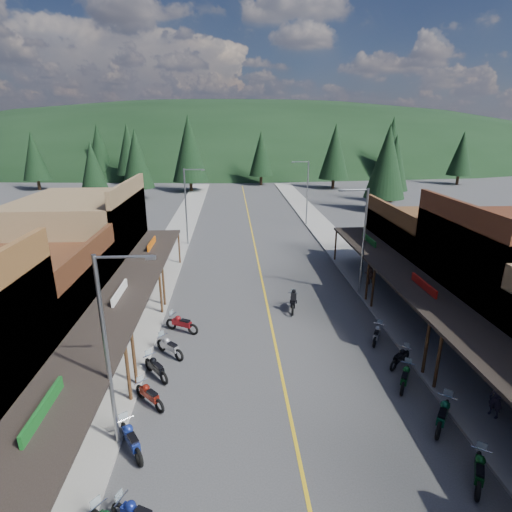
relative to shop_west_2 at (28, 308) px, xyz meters
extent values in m
plane|color=#38383A|center=(13.75, -1.70, -2.53)|extent=(220.00, 220.00, 0.00)
cube|color=gold|center=(13.75, 18.30, -2.53)|extent=(0.15, 90.00, 0.01)
cube|color=gray|center=(5.05, 18.30, -2.46)|extent=(3.40, 94.00, 0.15)
cube|color=gray|center=(22.45, 18.30, -2.46)|extent=(3.40, 94.00, 0.15)
cube|color=black|center=(5.05, -9.60, 0.47)|extent=(3.20, 10.20, 0.18)
cylinder|color=#472D19|center=(6.55, -5.10, -1.03)|extent=(0.16, 0.16, 3.00)
cube|color=#14591E|center=(5.05, -9.60, 0.67)|extent=(0.12, 3.00, 0.70)
cube|color=#3F2111|center=(-0.25, 0.00, -0.03)|extent=(8.00, 9.00, 5.00)
cube|color=#3F2111|center=(3.60, 0.00, 0.57)|extent=(0.30, 9.00, 6.20)
cube|color=black|center=(5.05, 0.00, 0.47)|extent=(3.20, 9.00, 0.18)
cylinder|color=#472D19|center=(6.55, -3.90, -1.03)|extent=(0.16, 0.16, 3.00)
cylinder|color=#472D19|center=(6.55, 3.90, -1.03)|extent=(0.16, 0.16, 3.00)
cube|color=silver|center=(5.05, 0.00, 0.67)|extent=(0.12, 3.00, 0.70)
cube|color=brown|center=(-0.25, 9.60, 0.97)|extent=(8.00, 10.20, 7.00)
cube|color=brown|center=(3.60, 9.60, 1.57)|extent=(0.30, 10.20, 8.20)
cube|color=black|center=(5.05, 9.60, 0.47)|extent=(3.20, 10.20, 0.18)
cylinder|color=#472D19|center=(6.55, 5.10, -1.03)|extent=(0.16, 0.16, 3.00)
cylinder|color=#472D19|center=(6.55, 14.10, -1.03)|extent=(0.16, 0.16, 3.00)
cube|color=#CC590C|center=(5.05, 9.60, 0.67)|extent=(0.12, 3.00, 0.70)
cylinder|color=#472D19|center=(20.95, -5.10, -1.03)|extent=(0.16, 0.16, 3.00)
cube|color=#562B19|center=(27.75, 0.00, 0.97)|extent=(8.00, 9.00, 7.00)
cube|color=#562B19|center=(23.90, 0.00, 1.57)|extent=(0.30, 9.00, 8.20)
cube|color=black|center=(22.45, 0.00, 0.47)|extent=(3.20, 9.00, 0.18)
cylinder|color=#472D19|center=(20.95, -3.90, -1.03)|extent=(0.16, 0.16, 3.00)
cylinder|color=#472D19|center=(20.95, 3.90, -1.03)|extent=(0.16, 0.16, 3.00)
cube|color=#B2140F|center=(22.45, 0.00, 0.67)|extent=(0.12, 3.00, 0.70)
cube|color=#4C2D16|center=(27.75, 9.60, -0.03)|extent=(8.00, 10.20, 5.00)
cube|color=#4C2D16|center=(23.90, 9.60, 0.57)|extent=(0.30, 10.20, 6.20)
cube|color=black|center=(22.45, 9.60, 0.47)|extent=(3.20, 10.20, 0.18)
cylinder|color=#472D19|center=(20.95, 5.10, -1.03)|extent=(0.16, 0.16, 3.00)
cylinder|color=#472D19|center=(20.95, 14.10, -1.03)|extent=(0.16, 0.16, 3.00)
cube|color=#14591E|center=(22.45, 9.60, 0.67)|extent=(0.12, 3.00, 0.70)
cylinder|color=gray|center=(6.65, -7.70, 1.47)|extent=(0.16, 0.16, 8.00)
cylinder|color=gray|center=(7.65, -7.70, 5.37)|extent=(2.00, 0.10, 0.10)
cube|color=gray|center=(8.55, -7.70, 5.32)|extent=(0.35, 0.18, 0.12)
cylinder|color=gray|center=(6.65, 20.30, 1.47)|extent=(0.16, 0.16, 8.00)
cylinder|color=gray|center=(7.65, 20.30, 5.37)|extent=(2.00, 0.10, 0.10)
cube|color=gray|center=(8.55, 20.30, 5.32)|extent=(0.35, 0.18, 0.12)
cylinder|color=gray|center=(20.85, 6.30, 1.47)|extent=(0.16, 0.16, 8.00)
cylinder|color=gray|center=(19.85, 6.30, 5.37)|extent=(2.00, 0.10, 0.10)
cube|color=gray|center=(18.95, 6.30, 5.32)|extent=(0.35, 0.18, 0.12)
cylinder|color=gray|center=(20.85, 28.30, 1.47)|extent=(0.16, 0.16, 8.00)
cylinder|color=gray|center=(19.85, 28.30, 5.37)|extent=(2.00, 0.10, 0.10)
cube|color=gray|center=(18.95, 28.30, 5.32)|extent=(0.35, 0.18, 0.12)
ellipsoid|color=black|center=(13.75, 133.30, -2.53)|extent=(310.00, 140.00, 60.00)
cylinder|color=black|center=(-26.25, 60.30, -1.53)|extent=(0.60, 0.60, 2.00)
cone|color=black|center=(-26.25, 60.30, 3.97)|extent=(5.04, 5.04, 9.00)
cylinder|color=black|center=(-10.25, 68.30, -1.53)|extent=(0.60, 0.60, 2.00)
cone|color=black|center=(-10.25, 68.30, 4.72)|extent=(5.88, 5.88, 10.50)
cylinder|color=black|center=(3.75, 56.30, -1.53)|extent=(0.60, 0.60, 2.00)
cone|color=black|center=(3.75, 56.30, 5.47)|extent=(6.72, 6.72, 12.00)
cylinder|color=black|center=(17.75, 64.30, -1.53)|extent=(0.60, 0.60, 2.00)
cone|color=black|center=(17.75, 64.30, 3.97)|extent=(5.04, 5.04, 9.00)
cylinder|color=black|center=(31.75, 58.30, -1.53)|extent=(0.60, 0.60, 2.00)
cone|color=black|center=(31.75, 58.30, 4.72)|extent=(5.88, 5.88, 10.50)
cylinder|color=black|center=(47.75, 70.30, -1.53)|extent=(0.60, 0.60, 2.00)
cone|color=black|center=(47.75, 70.30, 5.47)|extent=(6.72, 6.72, 12.00)
cylinder|color=black|center=(59.75, 62.30, -1.53)|extent=(0.60, 0.60, 2.00)
cone|color=black|center=(59.75, 62.30, 3.97)|extent=(5.04, 5.04, 9.00)
cylinder|color=black|center=(-18.25, 74.30, -1.53)|extent=(0.60, 0.60, 2.00)
cone|color=black|center=(-18.25, 74.30, 4.72)|extent=(5.88, 5.88, 10.50)
cylinder|color=black|center=(-8.25, 38.30, -1.53)|extent=(0.60, 0.60, 2.00)
cone|color=black|center=(-8.25, 38.30, 3.47)|extent=(4.48, 4.48, 8.00)
cylinder|color=black|center=(37.75, 43.30, -1.53)|extent=(0.60, 0.60, 2.00)
cone|color=black|center=(37.75, 43.30, 3.87)|extent=(4.93, 4.93, 8.80)
cylinder|color=black|center=(-4.25, 48.30, -1.53)|extent=(0.60, 0.60, 2.00)
cone|color=black|center=(-4.25, 48.30, 4.27)|extent=(5.38, 5.38, 9.60)
cylinder|color=black|center=(33.75, 36.30, -1.53)|extent=(0.60, 0.60, 2.00)
cone|color=black|center=(33.75, 36.30, 4.67)|extent=(5.82, 5.82, 10.40)
imported|color=#231E2D|center=(22.53, -7.23, -1.52)|extent=(0.63, 0.74, 1.73)
imported|color=brown|center=(22.13, 8.05, -1.47)|extent=(1.02, 0.84, 1.83)
camera|label=1|loc=(11.34, -20.84, 9.64)|focal=28.00mm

